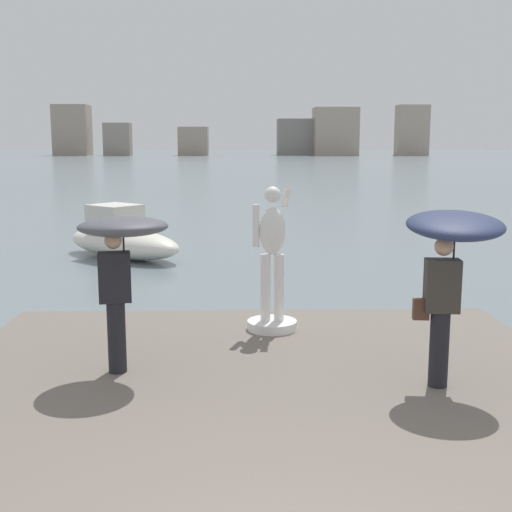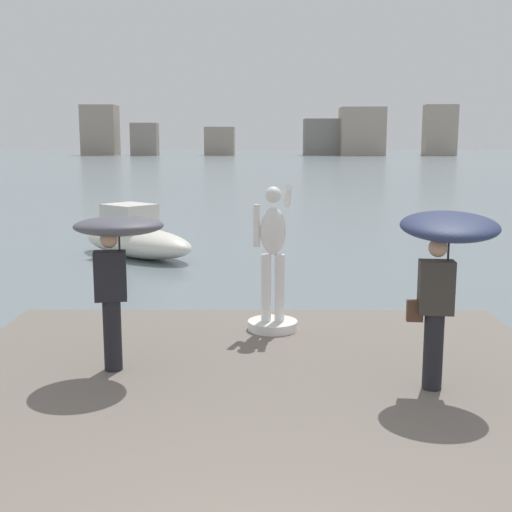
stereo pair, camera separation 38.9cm
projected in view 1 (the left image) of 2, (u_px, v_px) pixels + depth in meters
The scene contains 7 objects.
ground_plane at pixel (239, 191), 43.02m from camera, with size 400.00×400.00×0.00m, color slate.
pier at pixel (270, 483), 5.88m from camera, with size 7.65×10.64×0.40m, color #70665B.
statue_white_figure at pixel (272, 272), 9.81m from camera, with size 0.74×0.93×2.17m.
onlooker_left at pixel (121, 248), 7.91m from camera, with size 1.25×1.26×1.90m.
onlooker_right at pixel (451, 249), 7.41m from camera, with size 1.18×1.20×2.05m.
boat_mid at pixel (122, 239), 18.28m from camera, with size 4.08×3.78×1.45m.
distant_skyline at pixel (250, 134), 146.47m from camera, with size 81.88×9.77×10.96m.
Camera 1 is at (-0.30, -3.12, 3.18)m, focal length 46.69 mm.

